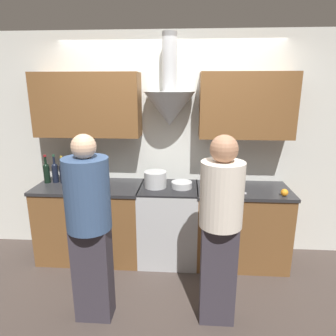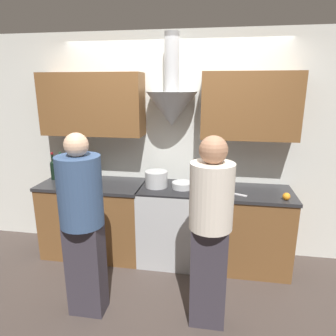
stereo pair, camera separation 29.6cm
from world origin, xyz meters
name	(u,v)px [view 2 (the right image)]	position (x,y,z in m)	size (l,w,h in m)	color
ground_plane	(164,275)	(0.00, 0.00, 0.00)	(12.00, 12.00, 0.00)	#423833
wall_back	(171,134)	(-0.03, 0.63, 1.46)	(8.40, 0.56, 2.60)	silver
counter_left	(95,218)	(-0.92, 0.36, 0.45)	(1.21, 0.62, 0.90)	brown
counter_right	(242,229)	(0.84, 0.36, 0.45)	(1.03, 0.62, 0.90)	brown
stove_range	(169,223)	(0.00, 0.36, 0.45)	(0.66, 0.60, 0.90)	#B7BABC
wine_bottle_0	(53,169)	(-1.44, 0.42, 1.03)	(0.07, 0.07, 0.34)	black
wine_bottle_1	(61,169)	(-1.35, 0.44, 1.03)	(0.07, 0.07, 0.34)	black
wine_bottle_2	(68,169)	(-1.25, 0.43, 1.03)	(0.07, 0.07, 0.32)	black
wine_bottle_3	(76,170)	(-1.15, 0.42, 1.03)	(0.07, 0.07, 0.33)	black
wine_bottle_4	(84,169)	(-1.06, 0.43, 1.04)	(0.08, 0.08, 0.35)	black
wine_bottle_5	(92,169)	(-0.95, 0.43, 1.05)	(0.07, 0.07, 0.35)	black
stock_pot	(156,179)	(-0.15, 0.35, 0.99)	(0.25, 0.25, 0.18)	#B7BABC
mixing_bowl	(182,185)	(0.15, 0.34, 0.94)	(0.23, 0.23, 0.07)	#B7BABC
orange_fruit	(286,196)	(1.22, 0.15, 0.94)	(0.08, 0.08, 0.08)	orange
saucepan	(214,182)	(0.50, 0.49, 0.95)	(0.15, 0.15, 0.10)	#B7BABC
chefs_knife	(236,194)	(0.73, 0.23, 0.91)	(0.24, 0.12, 0.01)	silver
person_foreground_left	(82,220)	(-0.59, -0.63, 0.91)	(0.37, 0.37, 1.65)	#38333D
person_foreground_right	(210,227)	(0.48, -0.59, 0.91)	(0.35, 0.35, 1.65)	#38333D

